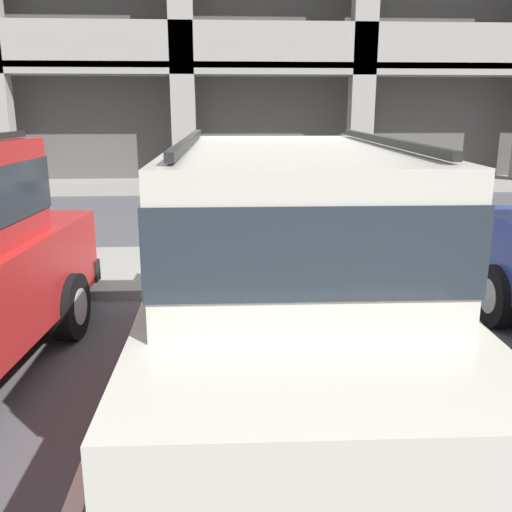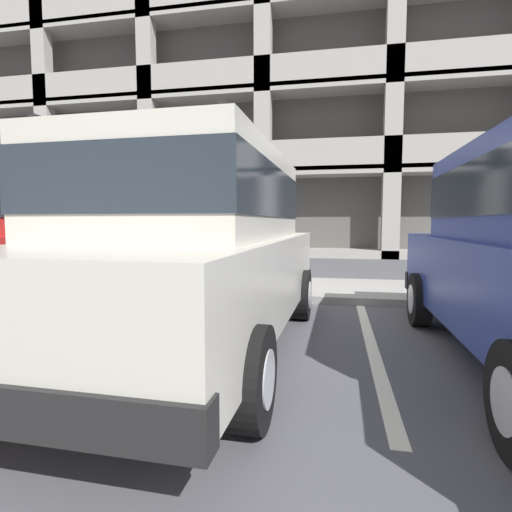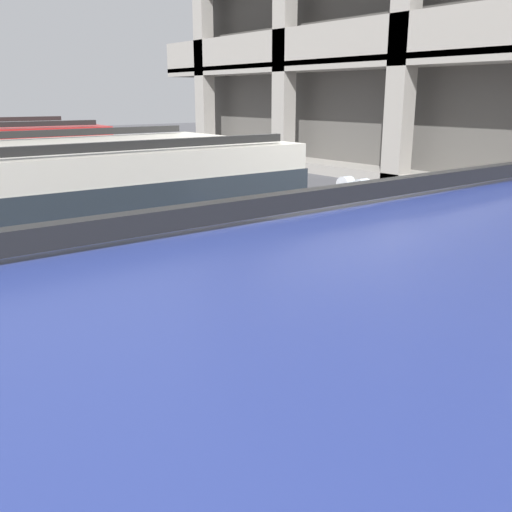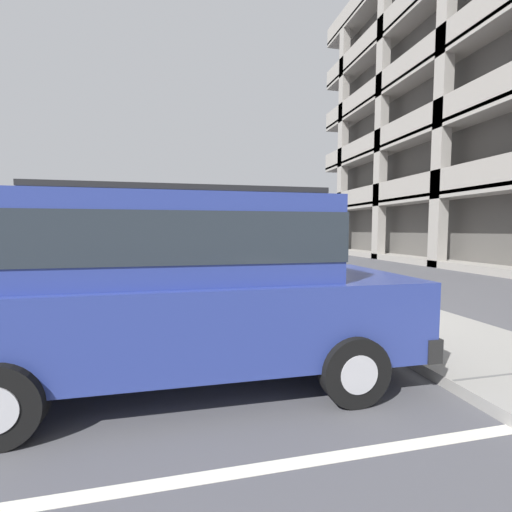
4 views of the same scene
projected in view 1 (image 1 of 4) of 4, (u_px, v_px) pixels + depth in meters
The scene contains 5 objects.
ground_plane at pixel (278, 307), 6.72m from camera, with size 80.00×80.00×0.10m.
sidewalk at pixel (269, 267), 7.95m from camera, with size 40.00×2.20×0.12m.
parking_stall_lines at pixel (454, 348), 5.46m from camera, with size 12.52×4.80×0.01m.
silver_suv at pixel (285, 267), 4.22m from camera, with size 2.09×4.82×2.03m.
parking_meter_near at pixel (276, 197), 6.74m from camera, with size 0.35×0.12×1.44m.
Camera 1 is at (-0.68, -6.32, 2.25)m, focal length 40.00 mm.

